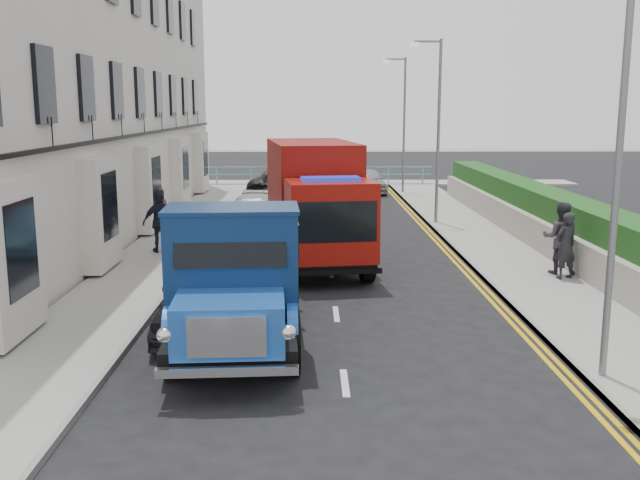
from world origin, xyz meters
The scene contains 22 objects.
ground centered at (0.00, 0.00, 0.00)m, with size 120.00×120.00×0.00m, color black.
pavement_west centered at (-5.20, 9.00, 0.06)m, with size 2.40×38.00×0.12m, color gray.
pavement_east centered at (5.30, 9.00, 0.06)m, with size 2.60×38.00×0.12m, color gray.
promenade centered at (0.00, 29.00, 0.06)m, with size 30.00×2.50×0.12m, color gray.
sea_plane centered at (0.00, 60.00, 0.00)m, with size 120.00×120.00×0.00m, color slate.
terrace_west centered at (-9.47, 13.00, 7.17)m, with size 6.31×30.20×14.25m.
garden_east centered at (7.21, 9.00, 0.90)m, with size 1.45×28.00×1.75m.
seafront_railing centered at (0.00, 28.20, 0.58)m, with size 13.00×0.08×1.11m.
lamp_near centered at (4.18, -2.00, 4.00)m, with size 1.23×0.18×7.00m.
lamp_mid centered at (4.18, 14.00, 4.00)m, with size 1.23×0.18×7.00m.
lamp_far centered at (4.18, 24.00, 4.00)m, with size 1.23×0.18×7.00m.
bedford_lorry centered at (-1.95, -0.67, 1.27)m, with size 2.62×5.96×2.76m.
red_lorry centered at (-0.42, 7.47, 1.87)m, with size 3.15×6.93×3.50m.
parked_car_front centered at (-2.60, 1.00, 0.75)m, with size 1.76×4.38×1.49m, color black.
parked_car_mid centered at (-2.60, 9.37, 0.68)m, with size 1.43×4.11×1.35m, color #62AFD3.
parked_car_rear centered at (-2.60, 12.00, 0.70)m, with size 1.95×4.80×1.39m, color #BDBBC0.
seafront_car_left centered at (-1.91, 21.79, 0.80)m, with size 2.65×5.75×1.60m, color black.
seafront_car_right centered at (2.50, 24.56, 0.65)m, with size 1.54×3.83×1.30m, color #9B9B9F.
pedestrian_east_near centered at (6.05, 4.78, 0.99)m, with size 0.63×0.42×1.74m, color black.
pedestrian_east_far centered at (6.10, 5.37, 1.09)m, with size 0.94×0.73×1.94m, color #373440.
pedestrian_west_near centered at (-5.16, 8.38, 1.06)m, with size 1.10×0.46×1.87m, color black.
pedestrian_west_far centered at (-6.00, 12.21, 0.91)m, with size 0.77×0.50×1.58m, color #433330.
Camera 1 is at (-0.57, -13.20, 4.53)m, focal length 40.00 mm.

